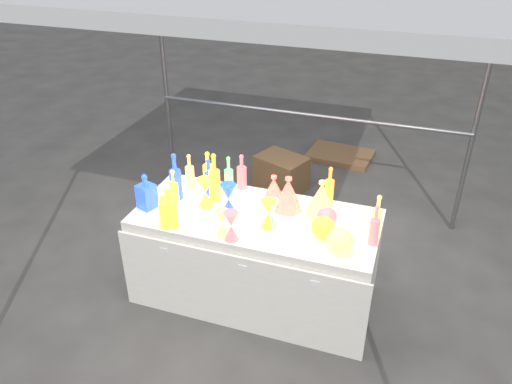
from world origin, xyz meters
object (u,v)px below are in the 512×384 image
(hourglass_0, at_px, (268,214))
(display_table, at_px, (256,257))
(lampshade_0, at_px, (288,193))
(cardboard_box_closed, at_px, (281,173))
(bottle_0, at_px, (208,170))
(decanter_0, at_px, (169,207))

(hourglass_0, bearing_deg, display_table, 142.16)
(lampshade_0, bearing_deg, cardboard_box_closed, 125.81)
(bottle_0, height_order, decanter_0, bottle_0)
(cardboard_box_closed, relative_size, bottle_0, 1.64)
(decanter_0, bearing_deg, bottle_0, 61.43)
(bottle_0, bearing_deg, lampshade_0, -9.09)
(display_table, height_order, cardboard_box_closed, display_table)
(cardboard_box_closed, height_order, lampshade_0, lampshade_0)
(bottle_0, distance_m, lampshade_0, 0.70)
(cardboard_box_closed, xyz_separation_m, bottle_0, (-0.20, -1.46, 0.72))
(decanter_0, bearing_deg, display_table, 4.66)
(display_table, xyz_separation_m, lampshade_0, (0.19, 0.18, 0.51))
(display_table, distance_m, hourglass_0, 0.51)
(display_table, bearing_deg, cardboard_box_closed, 99.76)
(display_table, distance_m, lampshade_0, 0.57)
(lampshade_0, bearing_deg, bottle_0, -170.79)
(decanter_0, bearing_deg, cardboard_box_closed, 58.75)
(cardboard_box_closed, height_order, hourglass_0, hourglass_0)
(display_table, height_order, hourglass_0, hourglass_0)
(display_table, relative_size, bottle_0, 5.83)
(cardboard_box_closed, relative_size, hourglass_0, 2.40)
(cardboard_box_closed, bearing_deg, display_table, -58.56)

